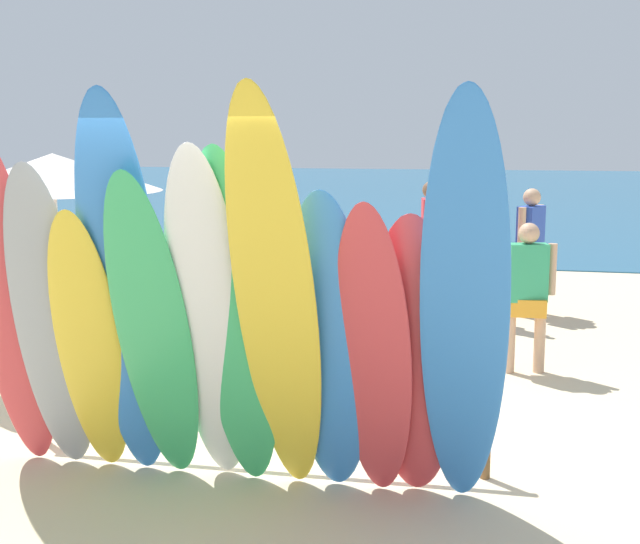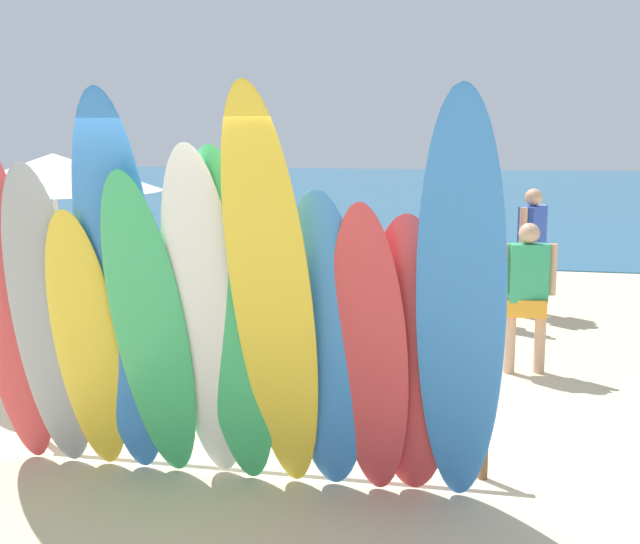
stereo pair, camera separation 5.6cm
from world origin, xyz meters
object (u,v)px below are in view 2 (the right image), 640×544
(beach_umbrella, at_px, (54,172))
(beachgoer_photographing, at_px, (432,236))
(surfboard_rack, at_px, (250,390))
(surfboard_blue_11, at_px, (461,314))
(surfboard_white_5, at_px, (206,323))
(surfboard_yellow_2, at_px, (88,345))
(surfboard_red_0, at_px, (9,307))
(beachgoer_by_water, at_px, (266,223))
(surfboard_blue_3, at_px, (122,294))
(surfboard_blue_8, at_px, (326,348))
(beachgoer_strolling, at_px, (527,287))
(surfboard_green_4, at_px, (150,333))
(beachgoer_near_rack, at_px, (480,249))
(surfboard_red_10, at_px, (411,361))
(beachgoer_midbeach, at_px, (532,243))
(surfboard_yellow_7, at_px, (272,304))
(surfboard_green_6, at_px, (233,325))
(beach_chair_red, at_px, (19,311))
(surfboard_red_9, at_px, (370,356))
(surfboard_grey_1, at_px, (49,322))

(beach_umbrella, bearing_deg, beachgoer_photographing, 49.96)
(surfboard_rack, xyz_separation_m, surfboard_blue_11, (1.55, -0.75, 0.81))
(surfboard_white_5, bearing_deg, surfboard_yellow_2, 172.51)
(surfboard_rack, relative_size, surfboard_white_5, 1.43)
(surfboard_red_0, bearing_deg, beachgoer_by_water, 88.65)
(surfboard_blue_3, xyz_separation_m, beachgoer_by_water, (-1.50, 8.77, -0.48))
(surfboard_blue_8, relative_size, beachgoer_photographing, 1.22)
(surfboard_white_5, relative_size, beachgoer_strolling, 1.62)
(surfboard_green_4, distance_m, beachgoer_near_rack, 5.96)
(surfboard_white_5, distance_m, surfboard_red_10, 1.35)
(beachgoer_by_water, height_order, beachgoer_midbeach, beachgoer_midbeach)
(surfboard_yellow_7, bearing_deg, surfboard_yellow_2, 175.93)
(surfboard_green_6, height_order, beachgoer_near_rack, surfboard_green_6)
(surfboard_red_0, relative_size, surfboard_white_5, 1.01)
(surfboard_blue_3, xyz_separation_m, surfboard_white_5, (0.59, -0.01, -0.17))
(beach_chair_red, distance_m, beach_umbrella, 2.05)
(surfboard_blue_8, height_order, surfboard_red_9, surfboard_blue_8)
(surfboard_red_10, xyz_separation_m, beachgoer_by_water, (-3.42, 8.66, -0.10))
(beachgoer_midbeach, bearing_deg, surfboard_blue_8, 13.49)
(surfboard_yellow_7, xyz_separation_m, beachgoer_midbeach, (1.78, 6.40, -0.39))
(surfboard_grey_1, bearing_deg, beachgoer_midbeach, 55.42)
(surfboard_rack, distance_m, surfboard_blue_11, 1.91)
(surfboard_red_0, height_order, beachgoer_midbeach, surfboard_red_0)
(surfboard_red_9, height_order, beachgoer_photographing, surfboard_red_9)
(surfboard_green_4, bearing_deg, beachgoer_strolling, 57.19)
(surfboard_red_10, bearing_deg, surfboard_red_0, -176.34)
(surfboard_grey_1, height_order, surfboard_blue_8, surfboard_grey_1)
(surfboard_blue_11, relative_size, beachgoer_near_rack, 1.69)
(surfboard_grey_1, bearing_deg, beachgoer_by_water, 90.40)
(surfboard_rack, distance_m, surfboard_red_9, 1.26)
(surfboard_yellow_7, bearing_deg, beachgoer_photographing, 90.00)
(beach_umbrella, bearing_deg, surfboard_blue_8, -36.42)
(surfboard_yellow_2, height_order, beachgoer_by_water, surfboard_yellow_2)
(beachgoer_midbeach, xyz_separation_m, beachgoer_photographing, (-1.33, 0.17, 0.04))
(surfboard_yellow_2, height_order, surfboard_blue_11, surfboard_blue_11)
(beach_umbrella, bearing_deg, beach_chair_red, 140.34)
(surfboard_yellow_7, height_order, surfboard_blue_11, surfboard_yellow_7)
(surfboard_red_0, xyz_separation_m, beachgoer_strolling, (3.60, 3.38, -0.34))
(surfboard_blue_8, bearing_deg, surfboard_yellow_7, -145.40)
(surfboard_white_5, relative_size, beachgoer_midbeach, 1.47)
(surfboard_blue_11, relative_size, beachgoer_midbeach, 1.67)
(surfboard_rack, bearing_deg, surfboard_green_4, -124.94)
(surfboard_yellow_7, bearing_deg, surfboard_blue_8, 37.07)
(surfboard_yellow_7, height_order, beach_chair_red, surfboard_yellow_7)
(surfboard_red_9, distance_m, beachgoer_midbeach, 6.34)
(beachgoer_near_rack, bearing_deg, beachgoer_strolling, -49.49)
(surfboard_rack, relative_size, beach_umbrella, 1.60)
(surfboard_blue_3, xyz_separation_m, surfboard_green_4, (0.21, -0.03, -0.25))
(beach_chair_red, bearing_deg, beachgoer_strolling, -13.14)
(surfboard_white_5, distance_m, surfboard_blue_8, 0.80)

